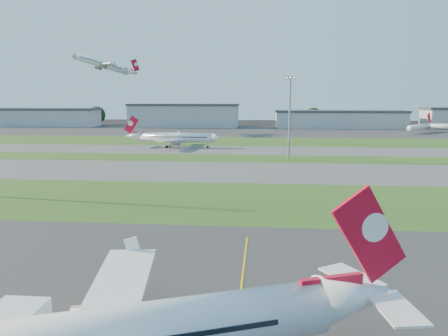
# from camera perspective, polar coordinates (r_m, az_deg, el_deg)

# --- Properties ---
(grass_strip_a) EXTENTS (300.00, 34.00, 0.01)m
(grass_strip_a) POSITION_cam_1_polar(r_m,az_deg,el_deg) (83.57, 0.19, -4.26)
(grass_strip_a) COLOR #30541C
(grass_strip_a) RESTS_ON ground
(taxiway_a) EXTENTS (300.00, 32.00, 0.01)m
(taxiway_a) POSITION_cam_1_polar(r_m,az_deg,el_deg) (115.83, 1.61, -0.46)
(taxiway_a) COLOR #515154
(taxiway_a) RESTS_ON ground
(grass_strip_b) EXTENTS (300.00, 18.00, 0.01)m
(grass_strip_b) POSITION_cam_1_polar(r_m,az_deg,el_deg) (140.50, 2.25, 1.26)
(grass_strip_b) COLOR #30541C
(grass_strip_b) RESTS_ON ground
(taxiway_b) EXTENTS (300.00, 26.00, 0.01)m
(taxiway_b) POSITION_cam_1_polar(r_m,az_deg,el_deg) (162.29, 2.65, 2.33)
(taxiway_b) COLOR #515154
(taxiway_b) RESTS_ON ground
(grass_strip_c) EXTENTS (300.00, 40.00, 0.01)m
(grass_strip_c) POSITION_cam_1_polar(r_m,az_deg,el_deg) (195.06, 3.09, 3.49)
(grass_strip_c) COLOR #30541C
(grass_strip_c) RESTS_ON ground
(apron_far) EXTENTS (400.00, 80.00, 0.01)m
(apron_far) POSITION_cam_1_polar(r_m,az_deg,el_deg) (254.80, 3.59, 4.84)
(apron_far) COLOR #333335
(apron_far) RESTS_ON ground
(airliner_taxiing) EXTENTS (35.33, 29.96, 11.02)m
(airliner_taxiing) POSITION_cam_1_polar(r_m,az_deg,el_deg) (171.40, -6.35, 3.95)
(airliner_taxiing) COLOR white
(airliner_taxiing) RESTS_ON ground
(airliner_departing) EXTENTS (29.88, 25.94, 10.93)m
(airliner_departing) POSITION_cam_1_polar(r_m,az_deg,el_deg) (249.45, -15.59, 12.89)
(airliner_departing) COLOR white
(mini_jet_near) EXTENTS (19.70, 23.04, 9.48)m
(mini_jet_near) POSITION_cam_1_polar(r_m,az_deg,el_deg) (262.40, 24.17, 4.89)
(mini_jet_near) COLOR white
(mini_jet_near) RESTS_ON ground
(light_mast_centre) EXTENTS (3.20, 0.70, 25.80)m
(light_mast_centre) POSITION_cam_1_polar(r_m,az_deg,el_deg) (137.26, 8.56, 7.18)
(light_mast_centre) COLOR gray
(light_mast_centre) RESTS_ON ground
(hangar_far_west) EXTENTS (91.80, 23.00, 12.20)m
(hangar_far_west) POSITION_cam_1_polar(r_m,az_deg,el_deg) (324.77, -23.89, 6.10)
(hangar_far_west) COLOR #9DA0A5
(hangar_far_west) RESTS_ON ground
(hangar_west) EXTENTS (71.40, 23.00, 15.20)m
(hangar_west) POSITION_cam_1_polar(r_m,az_deg,el_deg) (288.93, -5.24, 6.85)
(hangar_west) COLOR #9DA0A5
(hangar_west) RESTS_ON ground
(hangar_east) EXTENTS (81.60, 23.00, 11.20)m
(hangar_east) POSITION_cam_1_polar(r_m,az_deg,el_deg) (288.31, 14.84, 6.18)
(hangar_east) COLOR #9DA0A5
(hangar_east) RESTS_ON ground
(tree_west) EXTENTS (12.10, 12.10, 13.20)m
(tree_west) POSITION_cam_1_polar(r_m,az_deg,el_deg) (321.30, -16.30, 6.67)
(tree_west) COLOR black
(tree_west) RESTS_ON ground
(tree_mid_west) EXTENTS (9.90, 9.90, 10.80)m
(tree_mid_west) POSITION_cam_1_polar(r_m,az_deg,el_deg) (296.51, -0.06, 6.60)
(tree_mid_west) COLOR black
(tree_mid_west) RESTS_ON ground
(tree_mid_east) EXTENTS (11.55, 11.55, 12.60)m
(tree_mid_east) POSITION_cam_1_polar(r_m,az_deg,el_deg) (300.04, 11.56, 6.64)
(tree_mid_east) COLOR black
(tree_mid_east) RESTS_ON ground
(tree_east) EXTENTS (10.45, 10.45, 11.40)m
(tree_east) POSITION_cam_1_polar(r_m,az_deg,el_deg) (315.30, 25.34, 5.94)
(tree_east) COLOR black
(tree_east) RESTS_ON ground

